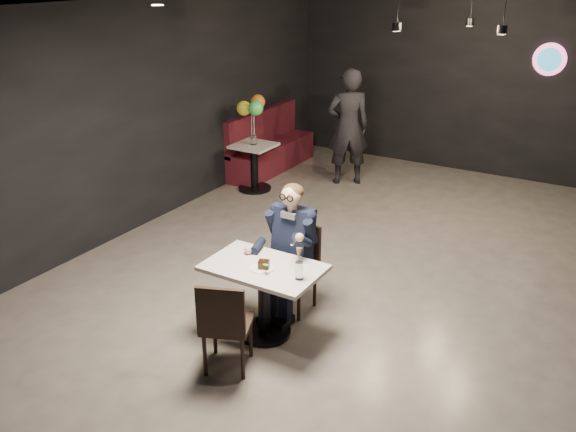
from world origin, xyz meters
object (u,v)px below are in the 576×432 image
Objects in this scene: chair_far at (293,270)px; passerby at (348,127)px; booth_bench at (272,141)px; seated_man at (293,247)px; balloon_vase at (254,140)px; chair_near at (227,322)px; main_table at (264,300)px; sundae_glass at (299,271)px; side_table at (254,167)px.

chair_far is 0.49× the size of passerby.
seated_man is at bearing -55.16° from booth_bench.
seated_man is 3.71m from balloon_vase.
chair_near is 0.44× the size of booth_bench.
main_table is 1.20× the size of chair_far.
main_table is at bearing -90.00° from seated_man.
sundae_glass is (0.41, -0.60, 0.11)m from seated_man.
chair_near is 6.16× the size of balloon_vase.
side_table is 0.44m from balloon_vase.
chair_near is at bearing -59.25° from side_table.
balloon_vase reaches higher than side_table.
sundae_glass is 0.09× the size of passerby.
chair_near is at bearing -59.25° from balloon_vase.
sundae_glass reaches higher than side_table.
chair_far is (0.00, 0.55, 0.09)m from main_table.
chair_near is 5.24m from passerby.
side_table is at bearing 124.99° from main_table.
seated_man is 3.72m from side_table.
chair_far is 3.73m from balloon_vase.
main_table is 5.15m from booth_bench.
balloon_vase is at bearing 98.52° from chair_near.
sundae_glass is (0.41, 0.55, 0.37)m from chair_near.
side_table is at bearing 129.87° from chair_far.
chair_far is 0.44× the size of booth_bench.
sundae_glass is at bearing -55.19° from booth_bench.
passerby reaches higher than chair_far.
passerby is (1.12, 1.06, 0.56)m from side_table.
sundae_glass is 5.42m from booth_bench.
balloon_vase is (-2.79, 3.45, -0.01)m from sundae_glass.
seated_man is at bearing -50.13° from balloon_vase.
seated_man is at bearing 0.00° from chair_far.
side_table is 5.11× the size of balloon_vase.
side_table is at bearing 129.87° from seated_man.
chair_near is 4.66m from balloon_vase.
sundae_glass is 4.43m from balloon_vase.
balloon_vase is at bearing -73.30° from booth_bench.
chair_far is 0.82m from sundae_glass.
seated_man is 8.53× the size of sundae_glass.
sundae_glass is at bearing -55.42° from seated_man.
chair_far is 1.15m from chair_near.
side_table is (-2.38, 3.40, 0.01)m from main_table.
seated_man is (0.00, 0.55, 0.34)m from main_table.
chair_near is 5.67m from booth_bench.
passerby is at bearing 81.75° from chair_near.
main_table is 0.53× the size of booth_bench.
side_table is at bearing 90.00° from balloon_vase.
booth_bench is (-2.68, 4.40, 0.15)m from main_table.
main_table is 1.44× the size of side_table.
chair_far is at bearing 0.00° from seated_man.
chair_far is at bearing 124.58° from sundae_glass.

